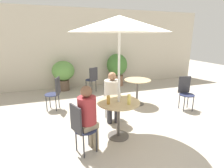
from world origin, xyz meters
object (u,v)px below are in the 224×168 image
beer_glass_2 (129,99)px  potted_plant_0 (63,72)px  bistro_chair_2 (55,91)px  umbrella (119,24)px  cafe_table_near (119,110)px  cafe_table_far (137,86)px  bistro_chair_3 (185,90)px  potted_plant_1 (117,67)px  bistro_chair_4 (92,78)px  seated_person_1 (88,113)px  bistro_chair_0 (111,97)px  beer_glass_0 (119,94)px  beer_glass_1 (108,100)px  bistro_chair_1 (81,125)px  seated_person_0 (112,93)px

beer_glass_2 → potted_plant_0: size_ratio=0.17×
bistro_chair_2 → umbrella: bearing=51.4°
cafe_table_near → cafe_table_far: same height
bistro_chair_3 → cafe_table_far: bearing=156.8°
potted_plant_1 → umbrella: size_ratio=0.56×
bistro_chair_2 → bistro_chair_4: 1.78m
bistro_chair_3 → cafe_table_near: bearing=-151.0°
bistro_chair_4 → seated_person_1: size_ratio=0.76×
cafe_table_far → bistro_chair_0: bistro_chair_0 is taller
seated_person_1 → beer_glass_0: size_ratio=7.54×
cafe_table_far → bistro_chair_0: 1.21m
bistro_chair_0 → beer_glass_2: size_ratio=4.79×
beer_glass_1 → bistro_chair_4: bearing=83.3°
bistro_chair_1 → umbrella: 1.84m
cafe_table_far → beer_glass_1: (-1.37, -1.53, 0.27)m
bistro_chair_4 → beer_glass_1: 3.13m
cafe_table_near → beer_glass_0: size_ratio=5.22×
bistro_chair_3 → potted_plant_0: (-3.06, 2.86, 0.15)m
beer_glass_2 → cafe_table_far: bearing=58.7°
bistro_chair_0 → bistro_chair_2: size_ratio=1.00×
bistro_chair_2 → seated_person_1: (0.50, -2.08, 0.18)m
cafe_table_near → potted_plant_1: (1.30, 3.62, 0.18)m
bistro_chair_2 → bistro_chair_1: bearing=28.8°
bistro_chair_1 → cafe_table_near: bearing=-90.0°
bistro_chair_1 → potted_plant_0: bearing=-21.0°
beer_glass_2 → seated_person_1: bearing=-175.0°
cafe_table_near → bistro_chair_4: bistro_chair_4 is taller
bistro_chair_0 → bistro_chair_3: (2.12, -0.10, 0.00)m
cafe_table_near → bistro_chair_2: bistro_chair_2 is taller
beer_glass_0 → potted_plant_1: 3.62m
bistro_chair_2 → umbrella: umbrella is taller
beer_glass_1 → beer_glass_2: size_ratio=0.86×
cafe_table_near → beer_glass_1: beer_glass_1 is taller
potted_plant_0 → potted_plant_1: bearing=0.5°
cafe_table_far → beer_glass_2: size_ratio=4.03×
bistro_chair_4 → seated_person_0: (-0.04, -2.36, 0.16)m
bistro_chair_2 → bistro_chair_3: same height
seated_person_0 → seated_person_1: (-0.76, -0.94, 0.02)m
beer_glass_1 → potted_plant_0: (-0.59, 3.65, -0.14)m
cafe_table_near → seated_person_1: size_ratio=0.69×
bistro_chair_3 → bistro_chair_4: 3.12m
seated_person_0 → beer_glass_0: (-0.01, -0.48, 0.13)m
cafe_table_near → bistro_chair_2: (-1.15, 1.82, -0.04)m
potted_plant_0 → beer_glass_2: bearing=-75.9°
cafe_table_far → beer_glass_2: bearing=-121.3°
bistro_chair_0 → seated_person_0: seated_person_0 is taller
potted_plant_1 → cafe_table_far: bearing=-94.0°
bistro_chair_0 → seated_person_0: size_ratio=0.76×
bistro_chair_0 → bistro_chair_2: 1.61m
potted_plant_1 → umbrella: bearing=-109.7°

